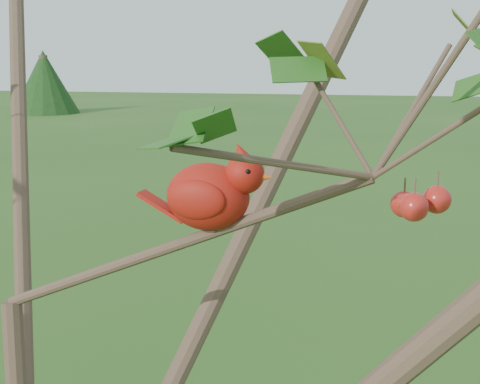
{
  "coord_description": "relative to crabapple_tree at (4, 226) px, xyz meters",
  "views": [
    {
      "loc": [
        0.56,
        -0.88,
        2.37
      ],
      "look_at": [
        0.36,
        0.07,
        2.17
      ],
      "focal_mm": 50.0,
      "sensor_mm": 36.0,
      "label": 1
    }
  ],
  "objects": [
    {
      "name": "distant_trees",
      "position": [
        -4.92,
        24.73,
        -0.6
      ],
      "size": [
        44.73,
        12.97,
        3.31
      ],
      "color": "#422E23",
      "rests_on": "ground"
    },
    {
      "name": "cardinal",
      "position": [
        0.29,
        0.09,
        0.04
      ],
      "size": [
        0.21,
        0.11,
        0.15
      ],
      "rotation": [
        0.0,
        0.0,
        -0.08
      ],
      "color": "#A2190D",
      "rests_on": "ground"
    },
    {
      "name": "crabapple_tree",
      "position": [
        0.0,
        0.0,
        0.0
      ],
      "size": [
        2.35,
        2.05,
        2.95
      ],
      "color": "#422E23",
      "rests_on": "ground"
    }
  ]
}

